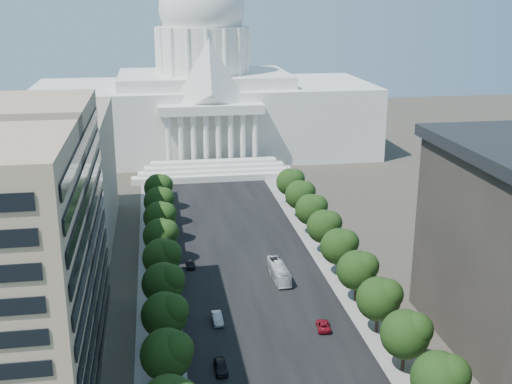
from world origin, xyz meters
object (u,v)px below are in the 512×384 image
car_dark_b (190,264)px  city_bus (279,271)px  car_dark_a (221,367)px  car_silver (217,318)px  car_red (323,326)px

car_dark_b → city_bus: (17.57, -8.64, 0.94)m
car_dark_a → car_dark_b: bearing=91.6°
car_dark_a → car_silver: bearing=84.5°
car_dark_a → car_red: size_ratio=1.01×
car_silver → city_bus: bearing=46.0°
car_silver → car_dark_b: size_ratio=1.09×
car_silver → city_bus: city_bus is taller
car_dark_a → car_silver: car_dark_a is taller
car_dark_a → car_red: bearing=26.8°
car_dark_a → car_dark_b: (-2.23, 40.44, -0.17)m
city_bus → car_dark_a: bearing=-117.6°
car_red → car_dark_b: 36.89m
car_dark_a → city_bus: bearing=62.7°
car_dark_b → car_red: bearing=-58.6°
car_silver → car_red: car_silver is taller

